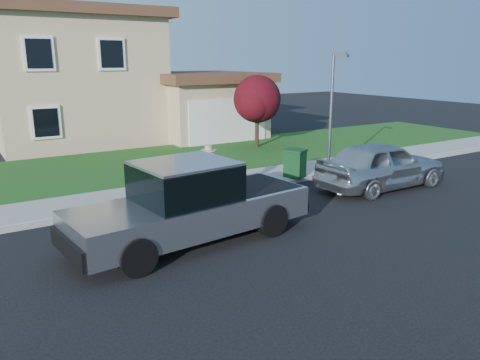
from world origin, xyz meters
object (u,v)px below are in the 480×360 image
(ornamental_tree, at_px, (258,101))
(pickup_truck, at_px, (190,204))
(sedan, at_px, (382,165))
(woman, at_px, (209,178))
(street_lamp, at_px, (332,108))
(trash_bin, at_px, (295,163))

(ornamental_tree, bearing_deg, pickup_truck, -131.64)
(pickup_truck, distance_m, sedan, 7.80)
(woman, xyz_separation_m, street_lamp, (5.51, 0.70, 1.72))
(street_lamp, bearing_deg, sedan, -97.38)
(ornamental_tree, relative_size, trash_bin, 3.44)
(trash_bin, bearing_deg, pickup_truck, -175.12)
(sedan, xyz_separation_m, street_lamp, (-0.52, 2.01, 1.79))
(pickup_truck, relative_size, trash_bin, 6.13)
(pickup_truck, height_order, ornamental_tree, ornamental_tree)
(pickup_truck, relative_size, street_lamp, 1.37)
(trash_bin, height_order, street_lamp, street_lamp)
(pickup_truck, height_order, street_lamp, street_lamp)
(sedan, distance_m, street_lamp, 2.75)
(pickup_truck, xyz_separation_m, woman, (1.71, 2.21, -0.04))
(pickup_truck, bearing_deg, woman, 46.41)
(woman, bearing_deg, sedan, 168.69)
(woman, relative_size, trash_bin, 1.85)
(woman, bearing_deg, street_lamp, -171.80)
(woman, bearing_deg, pickup_truck, 53.13)
(trash_bin, bearing_deg, street_lamp, -40.86)
(trash_bin, bearing_deg, ornamental_tree, 43.66)
(trash_bin, relative_size, street_lamp, 0.22)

